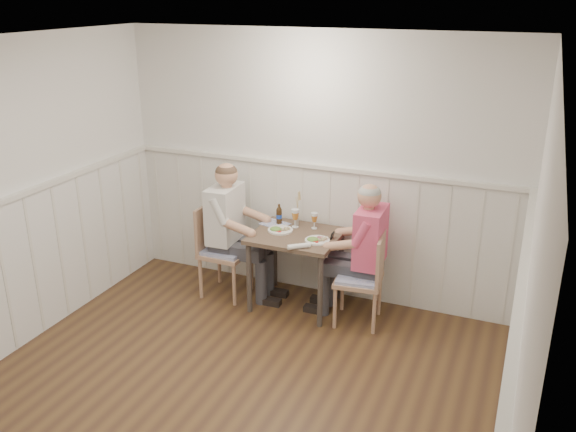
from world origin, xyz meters
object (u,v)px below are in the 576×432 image
object	(u,v)px
beer_bottle	(279,215)
grass_vase	(297,209)
chair_right	(365,276)
man_in_pink	(365,262)
dining_table	(296,245)
chair_left	(220,247)
diner_cream	(230,240)

from	to	relation	value
beer_bottle	grass_vase	bearing A→B (deg)	16.75
chair_right	man_in_pink	xyz separation A→B (m)	(-0.03, 0.11, 0.08)
dining_table	chair_left	bearing A→B (deg)	-176.16
chair_left	beer_bottle	distance (m)	0.68
dining_table	man_in_pink	bearing A→B (deg)	2.95
grass_vase	man_in_pink	bearing A→B (deg)	-14.52
chair_right	beer_bottle	world-z (taller)	beer_bottle
grass_vase	chair_right	bearing A→B (deg)	-20.94
chair_right	chair_left	bearing A→B (deg)	179.28
diner_cream	man_in_pink	bearing A→B (deg)	2.20
chair_left	diner_cream	bearing A→B (deg)	20.84
chair_right	diner_cream	distance (m)	1.41
man_in_pink	diner_cream	bearing A→B (deg)	-177.80
chair_right	man_in_pink	bearing A→B (deg)	107.16
chair_right	diner_cream	size ratio (longest dim) A/B	0.63
chair_right	beer_bottle	xyz separation A→B (m)	(-0.96, 0.25, 0.36)
diner_cream	beer_bottle	xyz separation A→B (m)	(0.45, 0.20, 0.26)
dining_table	beer_bottle	size ratio (longest dim) A/B	3.98
man_in_pink	diner_cream	xyz separation A→B (m)	(-1.37, -0.05, 0.02)
chair_left	beer_bottle	bearing A→B (deg)	23.50
dining_table	chair_right	world-z (taller)	chair_right
dining_table	grass_vase	world-z (taller)	grass_vase
diner_cream	beer_bottle	size ratio (longest dim) A/B	6.80
chair_right	chair_left	distance (m)	1.50
man_in_pink	diner_cream	world-z (taller)	diner_cream
dining_table	man_in_pink	distance (m)	0.68
chair_right	beer_bottle	size ratio (longest dim) A/B	4.30
chair_right	dining_table	bearing A→B (deg)	174.15
chair_left	grass_vase	bearing A→B (deg)	21.98
man_in_pink	grass_vase	size ratio (longest dim) A/B	3.67
dining_table	chair_left	size ratio (longest dim) A/B	0.87
chair_right	grass_vase	xyz separation A→B (m)	(-0.79, 0.30, 0.44)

